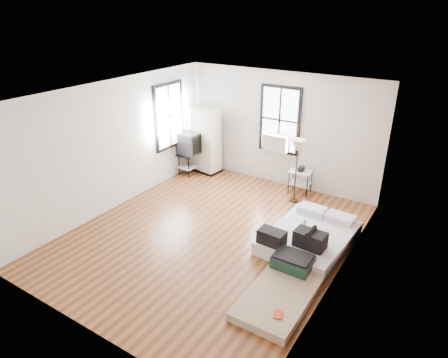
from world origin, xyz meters
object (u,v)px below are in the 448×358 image
Objects in this scene: mattress_bare at (284,286)px; wardrobe at (205,141)px; side_table at (301,176)px; tv_stand at (191,144)px; floor_lamp at (298,149)px; mattress_main at (309,236)px.

wardrobe reaches higher than mattress_bare.
tv_stand is (-2.94, -0.37, 0.36)m from side_table.
wardrobe reaches higher than side_table.
mattress_bare is at bearing -71.14° from side_table.
floor_lamp is (2.79, -0.40, 0.43)m from wardrobe.
wardrobe is 2.85m from floor_lamp.
mattress_main is at bearing 96.75° from mattress_bare.
floor_lamp is at bearing -0.45° from wardrobe.
mattress_main is 1.33× the size of floor_lamp.
mattress_bare is 1.56× the size of tv_stand.
side_table is at bearing 97.06° from floor_lamp.
floor_lamp is (-0.96, 1.53, 1.10)m from mattress_main.
side_table is 0.60× the size of tv_stand.
side_table is at bearing 108.66° from mattress_bare.
tv_stand is at bearing -117.83° from wardrobe.
mattress_bare is 1.04× the size of wardrobe.
mattress_main is 1.75× the size of tv_stand.
wardrobe is 1.13× the size of floor_lamp.
floor_lamp reaches higher than mattress_bare.
side_table is (-1.01, 1.99, 0.29)m from mattress_main.
wardrobe reaches higher than mattress_main.
wardrobe is at bearing 57.79° from tv_stand.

